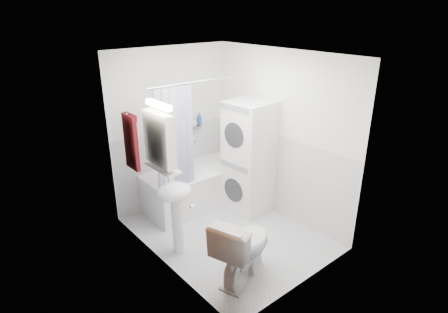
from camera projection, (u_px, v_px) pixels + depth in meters
floor at (227, 233)px, 5.16m from camera, size 2.60×2.60×0.00m
room_walls at (228, 130)px, 4.61m from camera, size 2.60×2.60×2.60m
wainscot at (214, 187)px, 5.15m from camera, size 1.98×2.58×2.58m
door at (192, 206)px, 3.83m from camera, size 0.05×2.00×2.00m
bathtub at (196, 186)px, 5.77m from camera, size 1.59×0.75×0.60m
tub_spout at (193, 141)px, 5.90m from camera, size 0.04×0.12×0.04m
curtain_rod at (206, 80)px, 4.92m from camera, size 1.77×0.02×0.02m
shower_curtain at (176, 142)px, 4.90m from camera, size 0.55×0.02×1.45m
sink at (175, 203)px, 4.52m from camera, size 0.44×0.37×1.04m
medicine_cabinet at (160, 138)px, 4.11m from camera, size 0.13×0.50×0.71m
shelf at (163, 168)px, 4.25m from camera, size 0.18×0.54×0.02m
shower_caddy at (195, 127)px, 5.84m from camera, size 0.22×0.06×0.02m
towel at (131, 141)px, 4.63m from camera, size 0.07×0.30×0.73m
washer_dryer at (249, 158)px, 5.47m from camera, size 0.65×0.64×1.69m
toilet at (243, 247)px, 4.18m from camera, size 0.93×0.71×0.81m
soap_pump at (170, 179)px, 4.56m from camera, size 0.08×0.17×0.08m
shelf_bottle at (170, 168)px, 4.13m from camera, size 0.07×0.18×0.07m
shelf_cup at (157, 159)px, 4.32m from camera, size 0.10×0.09×0.10m
shampoo_a at (193, 123)px, 5.79m from camera, size 0.13×0.17×0.13m
shampoo_b at (199, 123)px, 5.87m from camera, size 0.08×0.21×0.08m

